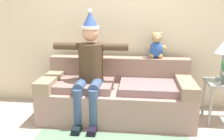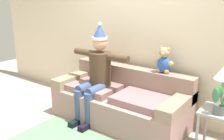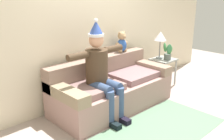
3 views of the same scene
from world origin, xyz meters
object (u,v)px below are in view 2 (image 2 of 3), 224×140
object	(u,v)px
couch	(121,101)
teddy_bear	(164,61)
person_seated	(96,72)
potted_plant	(220,101)
side_table	(220,119)

from	to	relation	value
couch	teddy_bear	bearing A→B (deg)	27.61
couch	person_seated	size ratio (longest dim) A/B	1.37
teddy_bear	potted_plant	world-z (taller)	teddy_bear
person_seated	couch	bearing A→B (deg)	24.51
person_seated	teddy_bear	world-z (taller)	person_seated
side_table	potted_plant	xyz separation A→B (m)	(-0.01, -0.10, 0.26)
couch	side_table	xyz separation A→B (m)	(1.45, -0.02, 0.14)
teddy_bear	side_table	distance (m)	1.08
person_seated	potted_plant	size ratio (longest dim) A/B	4.26
person_seated	teddy_bear	bearing A→B (deg)	26.40
potted_plant	couch	bearing A→B (deg)	175.40
side_table	teddy_bear	bearing A→B (deg)	161.35
teddy_bear	side_table	bearing A→B (deg)	-18.65
side_table	potted_plant	size ratio (longest dim) A/B	1.60
couch	person_seated	bearing A→B (deg)	-155.49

